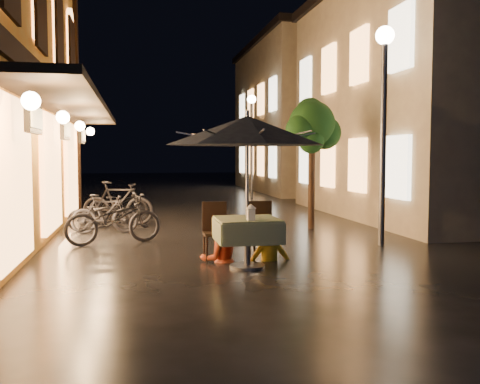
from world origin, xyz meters
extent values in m
plane|color=black|center=(0.00, 0.00, 0.00)|extent=(90.00, 90.00, 0.00)
cube|color=black|center=(-3.47, 4.00, 3.30)|extent=(0.12, 11.00, 0.35)
cube|color=black|center=(-2.90, 4.00, 2.75)|extent=(1.20, 10.50, 0.12)
cube|color=#FFA556|center=(-3.44, 3.00, 4.60)|extent=(0.10, 0.90, 1.50)
cube|color=#FFA556|center=(-3.44, 5.50, 4.60)|extent=(0.10, 0.90, 1.50)
cube|color=#FFA556|center=(-3.44, 8.00, 4.60)|extent=(0.10, 0.90, 1.50)
cube|color=#FFA556|center=(-3.44, 0.50, 1.40)|extent=(0.10, 2.20, 2.40)
cube|color=#FFA556|center=(-3.44, 4.00, 1.40)|extent=(0.10, 2.20, 2.40)
cube|color=#FFA556|center=(-3.44, 7.50, 1.40)|extent=(0.10, 2.20, 2.40)
cube|color=#BBAE8E|center=(7.50, 6.50, 3.25)|extent=(7.00, 9.00, 6.50)
cube|color=#FFA556|center=(3.95, 3.20, 1.50)|extent=(0.10, 1.00, 1.40)
cube|color=#FFA556|center=(3.95, 3.20, 4.30)|extent=(0.10, 1.00, 1.40)
cube|color=#FFA556|center=(3.95, 5.40, 1.50)|extent=(0.10, 1.00, 1.40)
cube|color=#FFA556|center=(3.95, 5.40, 4.30)|extent=(0.10, 1.00, 1.40)
cube|color=#FFA556|center=(3.95, 7.60, 1.50)|extent=(0.10, 1.00, 1.40)
cube|color=#FFA556|center=(3.95, 7.60, 4.30)|extent=(0.10, 1.00, 1.40)
cube|color=#FFA556|center=(3.95, 9.80, 1.50)|extent=(0.10, 1.00, 1.40)
cube|color=#FFA556|center=(3.95, 9.80, 4.30)|extent=(0.10, 1.00, 1.40)
cube|color=#BBAE8E|center=(7.50, 18.00, 3.50)|extent=(7.00, 10.00, 7.00)
cube|color=black|center=(7.50, 18.00, 7.15)|extent=(7.30, 10.30, 0.30)
cube|color=#FFA556|center=(3.95, 14.20, 1.50)|extent=(0.10, 1.00, 1.40)
cube|color=#FFA556|center=(3.95, 14.20, 4.30)|extent=(0.10, 1.00, 1.40)
cube|color=#FFA556|center=(3.95, 16.40, 1.50)|extent=(0.10, 1.00, 1.40)
cube|color=#FFA556|center=(3.95, 16.40, 4.30)|extent=(0.10, 1.00, 1.40)
cube|color=#FFA556|center=(3.95, 18.60, 1.50)|extent=(0.10, 1.00, 1.40)
cube|color=#FFA556|center=(3.95, 18.60, 4.30)|extent=(0.10, 1.00, 1.40)
cube|color=#FFA556|center=(3.95, 20.80, 1.50)|extent=(0.10, 1.00, 1.40)
cube|color=#FFA556|center=(3.95, 20.80, 4.30)|extent=(0.10, 1.00, 1.40)
cylinder|color=black|center=(2.40, 4.50, 1.10)|extent=(0.16, 0.16, 2.20)
sphere|color=black|center=(2.40, 4.50, 2.50)|extent=(1.10, 1.10, 1.10)
sphere|color=black|center=(2.75, 4.60, 2.30)|extent=(0.80, 0.80, 0.80)
sphere|color=black|center=(2.10, 4.35, 2.35)|extent=(0.76, 0.76, 0.76)
sphere|color=black|center=(2.45, 4.80, 2.80)|extent=(0.70, 0.70, 0.70)
sphere|color=black|center=(2.30, 4.25, 2.10)|extent=(0.60, 0.60, 0.60)
cylinder|color=#59595E|center=(3.00, 2.00, 2.00)|extent=(0.12, 0.12, 4.00)
sphere|color=#FFE4BE|center=(3.00, 2.00, 4.05)|extent=(0.36, 0.36, 0.36)
cylinder|color=#59595E|center=(3.00, 14.00, 2.00)|extent=(0.12, 0.12, 4.00)
sphere|color=#FFE4BE|center=(3.00, 14.00, 4.05)|extent=(0.36, 0.36, 0.36)
cylinder|color=#59595E|center=(0.00, 0.49, 0.36)|extent=(0.10, 0.10, 0.72)
cylinder|color=#59595E|center=(0.00, 0.49, 0.02)|extent=(0.56, 0.56, 0.04)
cube|color=#254F25|center=(0.00, 0.49, 0.75)|extent=(0.95, 0.95, 0.06)
cube|color=#254F25|center=(0.47, 0.49, 0.58)|extent=(0.04, 0.95, 0.33)
cube|color=#254F25|center=(-0.48, 0.49, 0.58)|extent=(0.04, 0.95, 0.33)
cube|color=#254F25|center=(0.00, 0.96, 0.58)|extent=(0.95, 0.04, 0.33)
cube|color=#254F25|center=(0.00, 0.01, 0.58)|extent=(0.95, 0.04, 0.33)
cylinder|color=#59595E|center=(0.00, 0.49, 1.15)|extent=(0.05, 0.05, 2.30)
cone|color=black|center=(0.00, 0.49, 2.15)|extent=(2.53, 2.53, 0.45)
cylinder|color=#59595E|center=(0.00, 0.49, 2.40)|extent=(0.06, 0.06, 0.12)
cube|color=black|center=(-0.40, 1.14, 0.45)|extent=(0.42, 0.42, 0.05)
cube|color=black|center=(-0.40, 1.33, 0.70)|extent=(0.42, 0.04, 0.55)
cylinder|color=black|center=(-0.58, 0.96, 0.21)|extent=(0.04, 0.04, 0.43)
cylinder|color=black|center=(-0.22, 0.96, 0.21)|extent=(0.04, 0.04, 0.43)
cylinder|color=black|center=(-0.58, 1.32, 0.21)|extent=(0.04, 0.04, 0.43)
cylinder|color=black|center=(-0.22, 1.32, 0.21)|extent=(0.04, 0.04, 0.43)
cube|color=black|center=(0.40, 1.14, 0.45)|extent=(0.42, 0.42, 0.05)
cube|color=black|center=(0.40, 1.33, 0.70)|extent=(0.42, 0.04, 0.55)
cylinder|color=black|center=(0.22, 0.96, 0.21)|extent=(0.04, 0.04, 0.43)
cylinder|color=black|center=(0.58, 0.96, 0.21)|extent=(0.04, 0.04, 0.43)
cylinder|color=black|center=(0.22, 1.32, 0.21)|extent=(0.04, 0.04, 0.43)
cylinder|color=black|center=(0.58, 1.32, 0.21)|extent=(0.04, 0.04, 0.43)
cube|color=white|center=(0.00, 0.22, 0.87)|extent=(0.11, 0.11, 0.18)
cube|color=#FFD88C|center=(0.00, 0.22, 0.86)|extent=(0.07, 0.07, 0.12)
cone|color=white|center=(0.00, 0.22, 0.99)|extent=(0.16, 0.16, 0.07)
imported|color=#CB4724|center=(-0.36, 1.07, 0.69)|extent=(0.75, 0.62, 1.38)
imported|color=yellow|center=(0.47, 1.01, 0.72)|extent=(0.95, 0.58, 1.43)
imported|color=black|center=(-2.16, 3.14, 0.50)|extent=(2.03, 1.21, 1.01)
imported|color=black|center=(-2.41, 4.66, 0.45)|extent=(1.49, 0.46, 0.89)
imported|color=black|center=(-2.53, 5.07, 0.40)|extent=(1.52, 0.54, 0.79)
imported|color=black|center=(-2.17, 6.18, 0.55)|extent=(1.90, 0.99, 1.10)
imported|color=black|center=(-2.20, 7.49, 0.42)|extent=(1.65, 0.74, 0.84)
camera|label=1|loc=(-1.71, -7.66, 1.77)|focal=40.00mm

